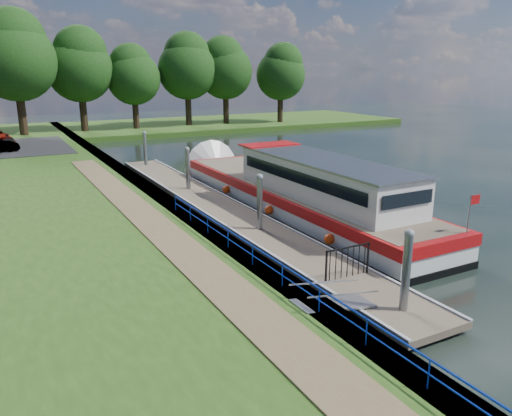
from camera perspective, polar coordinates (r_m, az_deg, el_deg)
ground at (r=16.45m, az=15.10°, el=-11.68°), size 160.00×160.00×0.00m
bank_edge at (r=27.50m, az=-10.83°, el=0.54°), size 1.10×90.00×0.78m
far_bank at (r=66.68m, az=-8.67°, el=9.28°), size 60.00×18.00×0.60m
footpath at (r=20.45m, az=-9.79°, el=-3.45°), size 1.60×40.00×0.05m
blue_fence at (r=16.58m, az=1.23°, el=-5.91°), size 0.04×18.04×0.72m
pontoon at (r=26.60m, az=-4.25°, el=-0.18°), size 2.50×30.00×0.56m
mooring_piles at (r=26.33m, az=-4.30°, el=2.11°), size 0.30×27.30×3.55m
gangway at (r=15.41m, az=8.86°, el=-10.64°), size 2.58×1.00×0.92m
gate_panel at (r=17.48m, az=10.44°, el=-5.59°), size 1.85×0.05×1.15m
barge at (r=26.86m, az=3.92°, el=1.97°), size 4.36×21.15×4.78m
horizon_trees at (r=59.74m, az=-20.63°, el=15.14°), size 54.38×10.03×12.87m
car_a at (r=47.44m, az=-26.49°, el=6.67°), size 1.51×3.30×1.10m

